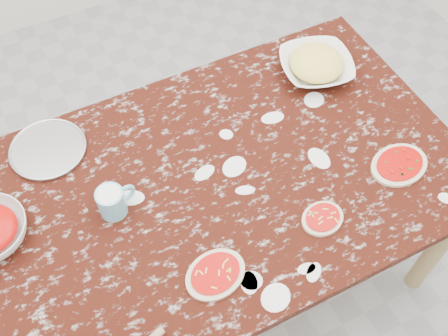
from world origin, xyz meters
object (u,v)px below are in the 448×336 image
(flour_mug, at_px, (113,201))
(worktable, at_px, (224,190))
(pizza_tray, at_px, (48,150))
(cheese_bowl, at_px, (316,67))

(flour_mug, bearing_deg, worktable, -6.45)
(pizza_tray, bearing_deg, worktable, -36.83)
(cheese_bowl, bearing_deg, pizza_tray, 174.62)
(worktable, relative_size, cheese_bowl, 5.96)
(worktable, bearing_deg, pizza_tray, 143.17)
(worktable, height_order, cheese_bowl, cheese_bowl)
(cheese_bowl, xyz_separation_m, flour_mug, (-0.89, -0.23, 0.02))
(worktable, xyz_separation_m, pizza_tray, (-0.49, 0.37, 0.09))
(pizza_tray, relative_size, flour_mug, 1.98)
(worktable, relative_size, pizza_tray, 6.27)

